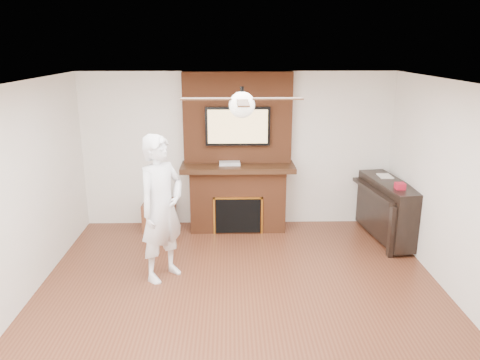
{
  "coord_description": "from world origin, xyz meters",
  "views": [
    {
      "loc": [
        -0.12,
        -4.65,
        2.9
      ],
      "look_at": [
        0.0,
        0.9,
        1.28
      ],
      "focal_mm": 35.0,
      "sensor_mm": 36.0,
      "label": 1
    }
  ],
  "objects_px": {
    "fireplace": "(238,168)",
    "person": "(162,208)",
    "side_table": "(159,214)",
    "piano": "(388,209)"
  },
  "relations": [
    {
      "from": "fireplace",
      "to": "person",
      "type": "xyz_separation_m",
      "value": [
        -0.98,
        -1.7,
        -0.06
      ]
    },
    {
      "from": "side_table",
      "to": "piano",
      "type": "xyz_separation_m",
      "value": [
        3.55,
        -0.48,
        0.24
      ]
    },
    {
      "from": "piano",
      "to": "side_table",
      "type": "bearing_deg",
      "value": 164.64
    },
    {
      "from": "person",
      "to": "fireplace",
      "type": "bearing_deg",
      "value": 8.44
    },
    {
      "from": "fireplace",
      "to": "person",
      "type": "distance_m",
      "value": 1.96
    },
    {
      "from": "person",
      "to": "side_table",
      "type": "bearing_deg",
      "value": 48.67
    },
    {
      "from": "fireplace",
      "to": "side_table",
      "type": "bearing_deg",
      "value": -176.98
    },
    {
      "from": "fireplace",
      "to": "piano",
      "type": "relative_size",
      "value": 1.72
    },
    {
      "from": "fireplace",
      "to": "person",
      "type": "bearing_deg",
      "value": -119.98
    },
    {
      "from": "piano",
      "to": "person",
      "type": "bearing_deg",
      "value": -168.21
    }
  ]
}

